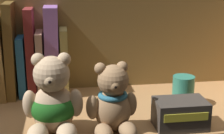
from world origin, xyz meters
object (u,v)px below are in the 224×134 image
book_6 (23,65)px  book_10 (64,60)px  book_7 (31,52)px  small_product_box (180,114)px  teddy_bear_smaller (112,103)px  pillar_candle (182,90)px  book_8 (41,62)px  teddy_bear_larger (53,103)px  book_4 (2,54)px  book_5 (12,50)px  book_9 (52,50)px

book_6 → book_10: bearing=0.0°
book_7 → small_product_box: book_7 is taller
teddy_bear_smaller → book_7: bearing=124.8°
pillar_candle → small_product_box: bearing=-111.4°
book_10 → pillar_candle: size_ratio=2.39×
book_7 → pillar_candle: bearing=-19.8°
teddy_bear_smaller → book_8: bearing=121.1°
book_10 → teddy_bear_larger: book_10 is taller
book_8 → teddy_bear_larger: 24.40cm
book_4 → book_10: book_4 is taller
book_5 → pillar_candle: (41.53, -13.17, -8.46)cm
teddy_bear_larger → teddy_bear_smaller: 11.79cm
book_4 → book_10: size_ratio=1.26×
book_6 → book_8: book_8 is taller
book_4 → book_8: (9.85, 0.00, -2.52)cm
book_4 → teddy_bear_smaller: (25.02, -25.17, -4.73)cm
book_6 → teddy_bear_smaller: book_6 is taller
book_5 → pillar_candle: 44.39cm
book_8 → pillar_candle: size_ratio=2.32×
book_8 → teddy_bear_larger: bearing=-81.9°
book_10 → teddy_bear_smaller: book_10 is taller
teddy_bear_smaller → book_4: bearing=134.8°
book_6 → book_7: bearing=0.0°
teddy_bear_smaller → pillar_candle: bearing=32.1°
book_5 → small_product_box: size_ratio=2.25×
teddy_bear_smaller → book_10: bearing=109.9°
pillar_candle → small_product_box: (-4.73, -12.04, -0.64)cm
book_4 → book_10: 16.07cm
teddy_bear_larger → book_8: bearing=98.1°
book_8 → book_10: book_10 is taller
book_9 → teddy_bear_smaller: book_9 is taller
book_9 → pillar_candle: bearing=-22.8°
book_6 → book_9: (7.77, 0.00, 3.76)cm
teddy_bear_smaller → pillar_candle: (19.15, 12.00, -2.59)cm
book_7 → small_product_box: size_ratio=2.11×
pillar_candle → book_7: bearing=160.2°
book_5 → book_7: (4.87, 0.00, -0.77)cm
book_5 → book_6: (2.43, 0.00, -4.31)cm
book_10 → book_5: bearing=180.0°
book_6 → book_4: bearing=180.0°
book_9 → teddy_bear_smaller: bearing=-64.2°
book_9 → pillar_candle: size_ratio=3.18×
book_6 → book_7: (2.44, 0.00, 3.55)cm
book_10 → book_7: bearing=180.0°
book_5 → book_4: bearing=180.0°
book_5 → small_product_box: 45.53cm
book_10 → book_8: bearing=180.0°
teddy_bear_smaller → small_product_box: (14.42, -0.04, -3.23)cm
book_8 → book_10: size_ratio=0.97×
book_9 → small_product_box: (26.60, -25.21, -8.55)cm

